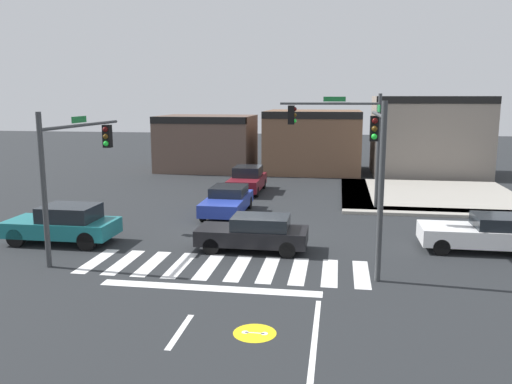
{
  "coord_description": "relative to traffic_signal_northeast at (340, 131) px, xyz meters",
  "views": [
    {
      "loc": [
        3.74,
        -21.18,
        5.71
      ],
      "look_at": [
        0.27,
        0.85,
        1.64
      ],
      "focal_mm": 36.87,
      "sensor_mm": 36.0,
      "label": 1
    }
  ],
  "objects": [
    {
      "name": "storefront_row",
      "position": [
        -0.59,
        13.41,
        -1.5
      ],
      "size": [
        24.25,
        6.76,
        5.72
      ],
      "color": "brown",
      "rests_on": "ground_plane"
    },
    {
      "name": "car_blue",
      "position": [
        -5.37,
        -2.15,
        -3.33
      ],
      "size": [
        1.86,
        4.54,
        1.34
      ],
      "rotation": [
        0.0,
        0.0,
        -1.57
      ],
      "color": "#23389E",
      "rests_on": "ground_plane"
    },
    {
      "name": "traffic_signal_southwest",
      "position": [
        -9.67,
        -8.67,
        -0.44
      ],
      "size": [
        0.32,
        6.08,
        5.22
      ],
      "rotation": [
        0.0,
        0.0,
        1.57
      ],
      "color": "#383A3D",
      "rests_on": "ground_plane"
    },
    {
      "name": "bike_detector_marking",
      "position": [
        -1.97,
        -14.96,
        -4.01
      ],
      "size": [
        1.07,
        1.07,
        0.01
      ],
      "color": "yellow",
      "rests_on": "ground_plane"
    },
    {
      "name": "curb_corner_northeast",
      "position": [
        4.69,
        3.76,
        -3.94
      ],
      "size": [
        10.0,
        10.6,
        0.15
      ],
      "color": "#9E998E",
      "rests_on": "ground_plane"
    },
    {
      "name": "car_black",
      "position": [
        -3.09,
        -8.0,
        -3.34
      ],
      "size": [
        4.12,
        1.71,
        1.33
      ],
      "rotation": [
        0.0,
        0.0,
        3.14
      ],
      "color": "black",
      "rests_on": "ground_plane"
    },
    {
      "name": "car_maroon",
      "position": [
        -5.45,
        3.99,
        -3.26
      ],
      "size": [
        1.8,
        4.33,
        1.54
      ],
      "rotation": [
        0.0,
        0.0,
        -1.57
      ],
      "color": "maroon",
      "rests_on": "ground_plane"
    },
    {
      "name": "crosswalk_near",
      "position": [
        -3.8,
        -10.16,
        -4.01
      ],
      "size": [
        9.69,
        2.79,
        0.01
      ],
      "color": "silver",
      "rests_on": "ground_plane"
    },
    {
      "name": "car_white",
      "position": [
        5.35,
        -6.75,
        -3.31
      ],
      "size": [
        4.12,
        1.84,
        1.37
      ],
      "rotation": [
        0.0,
        0.0,
        3.14
      ],
      "color": "white",
      "rests_on": "ground_plane"
    },
    {
      "name": "traffic_signal_northeast",
      "position": [
        0.0,
        0.0,
        0.0
      ],
      "size": [
        5.03,
        0.32,
        5.85
      ],
      "rotation": [
        0.0,
        0.0,
        3.14
      ],
      "color": "#383A3D",
      "rests_on": "ground_plane"
    },
    {
      "name": "ground_plane",
      "position": [
        -3.8,
        -5.66,
        -4.02
      ],
      "size": [
        120.0,
        120.0,
        0.0
      ],
      "primitive_type": "plane",
      "color": "#232628"
    },
    {
      "name": "traffic_signal_southeast",
      "position": [
        1.25,
        -8.78,
        -0.17
      ],
      "size": [
        0.32,
        5.27,
        5.59
      ],
      "rotation": [
        0.0,
        0.0,
        1.57
      ],
      "color": "#383A3D",
      "rests_on": "ground_plane"
    },
    {
      "name": "car_teal",
      "position": [
        -10.66,
        -8.17,
        -3.24
      ],
      "size": [
        4.25,
        1.9,
        1.52
      ],
      "rotation": [
        0.0,
        0.0,
        3.14
      ],
      "color": "#196B70",
      "rests_on": "ground_plane"
    }
  ]
}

